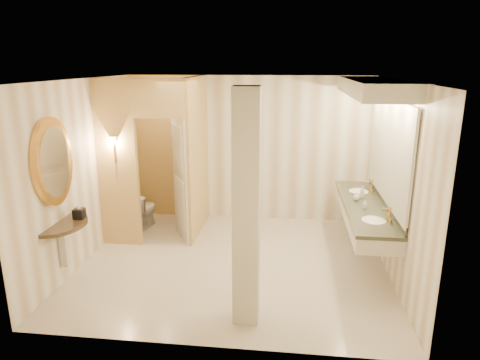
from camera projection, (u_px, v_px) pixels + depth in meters
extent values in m
plane|color=beige|center=(233.00, 262.00, 6.47)|extent=(4.50, 4.50, 0.00)
plane|color=silver|center=(233.00, 80.00, 5.75)|extent=(4.50, 4.50, 0.00)
cube|color=white|center=(247.00, 149.00, 8.03)|extent=(4.50, 0.02, 2.70)
cube|color=white|center=(206.00, 229.00, 4.20)|extent=(4.50, 0.02, 2.70)
cube|color=white|center=(83.00, 172.00, 6.36)|extent=(0.02, 4.00, 2.70)
cube|color=white|center=(395.00, 181.00, 5.86)|extent=(0.02, 4.00, 2.70)
cube|color=#DDC173|center=(197.00, 156.00, 7.40)|extent=(0.10, 1.50, 2.70)
cube|color=#DDC173|center=(118.00, 165.00, 6.81)|extent=(0.65, 0.10, 2.70)
cube|color=#DDC173|center=(158.00, 98.00, 6.45)|extent=(0.80, 0.10, 0.60)
cube|color=beige|center=(181.00, 179.00, 7.12)|extent=(0.43, 0.72, 2.10)
cylinder|color=#B38639|center=(115.00, 153.00, 6.69)|extent=(0.03, 0.03, 0.30)
cone|color=beige|center=(114.00, 141.00, 6.63)|extent=(0.14, 0.14, 0.14)
cube|color=beige|center=(365.00, 213.00, 6.44)|extent=(0.60, 2.49, 0.24)
cube|color=black|center=(365.00, 206.00, 6.41)|extent=(0.64, 2.53, 0.05)
cube|color=black|center=(385.00, 202.00, 6.36)|extent=(0.03, 2.49, 0.10)
ellipsoid|color=white|center=(373.00, 223.00, 5.77)|extent=(0.40, 0.44, 0.15)
cylinder|color=#B38639|center=(390.00, 215.00, 5.72)|extent=(0.03, 0.03, 0.22)
ellipsoid|color=white|center=(358.00, 194.00, 7.06)|extent=(0.40, 0.44, 0.15)
cylinder|color=#B38639|center=(372.00, 186.00, 7.01)|extent=(0.03, 0.03, 0.22)
cube|color=white|center=(389.00, 150.00, 6.15)|extent=(0.03, 2.49, 1.40)
cube|color=beige|center=(375.00, 87.00, 5.95)|extent=(0.75, 2.69, 0.22)
cylinder|color=black|center=(59.00, 224.00, 5.68)|extent=(0.88, 0.88, 0.05)
cube|color=beige|center=(64.00, 245.00, 5.75)|extent=(0.10, 0.10, 0.60)
cylinder|color=gold|center=(53.00, 162.00, 5.45)|extent=(0.07, 0.88, 0.88)
cylinder|color=white|center=(55.00, 162.00, 5.44)|extent=(0.02, 0.71, 0.71)
cube|color=beige|center=(246.00, 210.00, 4.71)|extent=(0.29, 0.29, 2.70)
cube|color=black|center=(79.00, 214.00, 5.80)|extent=(0.14, 0.14, 0.14)
imported|color=white|center=(143.00, 210.00, 7.77)|extent=(0.48, 0.71, 0.67)
imported|color=beige|center=(365.00, 204.00, 6.21)|extent=(0.06, 0.06, 0.12)
imported|color=silver|center=(357.00, 196.00, 6.55)|extent=(0.12, 0.12, 0.13)
imported|color=#C6B28C|center=(362.00, 192.00, 6.67)|extent=(0.10, 0.10, 0.19)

